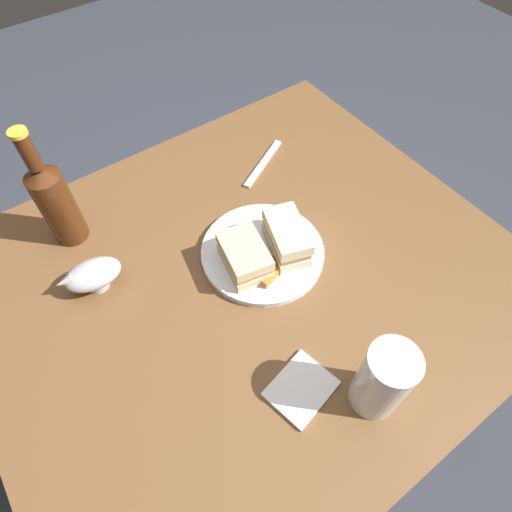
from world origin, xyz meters
TOP-DOWN VIEW (x-y plane):
  - ground_plane at (0.00, 0.00)m, footprint 6.00×6.00m
  - dining_table at (0.00, 0.00)m, footprint 1.06×0.93m
  - plate at (-0.05, -0.03)m, footprint 0.26×0.26m
  - sandwich_half_left at (-0.00, -0.01)m, footprint 0.10×0.13m
  - sandwich_half_right at (-0.09, 0.00)m, footprint 0.10×0.14m
  - potato_wedge_front at (-0.09, 0.03)m, footprint 0.04×0.04m
  - potato_wedge_middle at (0.01, 0.01)m, footprint 0.03×0.04m
  - potato_wedge_back at (-0.07, 0.03)m, footprint 0.05×0.05m
  - potato_wedge_left_edge at (-0.07, 0.02)m, footprint 0.04×0.05m
  - potato_wedge_right_edge at (-0.02, 0.04)m, footprint 0.05×0.03m
  - pint_glass at (-0.03, 0.33)m, footprint 0.08×0.08m
  - gravy_boat at (0.26, -0.16)m, footprint 0.13×0.08m
  - cider_bottle at (0.25, -0.31)m, footprint 0.07×0.07m
  - napkin at (0.06, 0.25)m, footprint 0.13×0.11m
  - fork at (-0.21, -0.25)m, footprint 0.17×0.10m

SIDE VIEW (x-z plane):
  - ground_plane at x=0.00m, z-range 0.00..0.00m
  - dining_table at x=0.00m, z-range 0.00..0.76m
  - fork at x=-0.21m, z-range 0.76..0.77m
  - napkin at x=0.06m, z-range 0.76..0.77m
  - plate at x=-0.05m, z-range 0.76..0.78m
  - potato_wedge_front at x=-0.09m, z-range 0.78..0.80m
  - potato_wedge_right_edge at x=-0.02m, z-range 0.78..0.80m
  - potato_wedge_back at x=-0.07m, z-range 0.78..0.80m
  - potato_wedge_middle at x=0.01m, z-range 0.78..0.80m
  - potato_wedge_left_edge at x=-0.07m, z-range 0.78..0.80m
  - gravy_boat at x=0.26m, z-range 0.77..0.84m
  - sandwich_half_left at x=0.00m, z-range 0.78..0.84m
  - sandwich_half_right at x=-0.09m, z-range 0.78..0.85m
  - pint_glass at x=-0.03m, z-range 0.75..0.91m
  - cider_bottle at x=0.25m, z-range 0.73..1.01m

